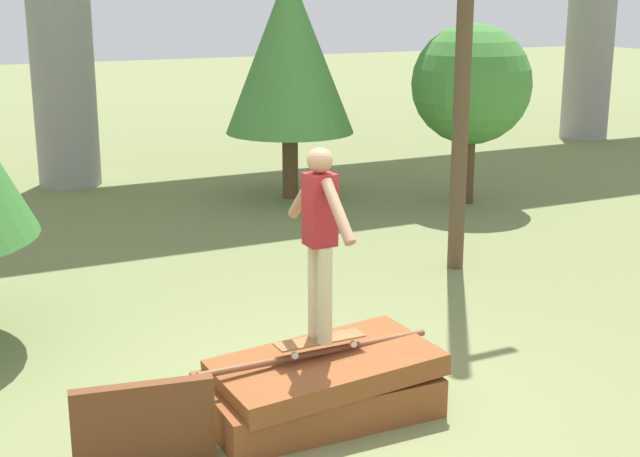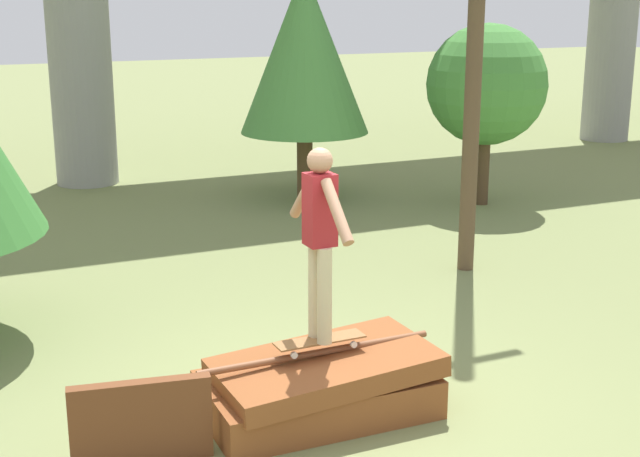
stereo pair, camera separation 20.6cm
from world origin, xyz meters
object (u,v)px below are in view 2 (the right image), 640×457
(tree_behind_left, at_px, (304,52))
(tree_behind_right, at_px, (487,85))
(skateboard, at_px, (320,341))
(skater, at_px, (320,232))

(tree_behind_left, distance_m, tree_behind_right, 3.00)
(skateboard, distance_m, skater, 0.92)
(skateboard, bearing_deg, tree_behind_left, 67.23)
(tree_behind_left, bearing_deg, tree_behind_right, -34.01)
(tree_behind_left, bearing_deg, skateboard, -112.77)
(skateboard, height_order, tree_behind_left, tree_behind_left)
(tree_behind_right, bearing_deg, skateboard, -134.04)
(skateboard, xyz_separation_m, skater, (0.00, -0.00, 0.92))
(skateboard, xyz_separation_m, tree_behind_left, (3.11, 7.40, 1.80))
(skateboard, distance_m, tree_behind_right, 8.10)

